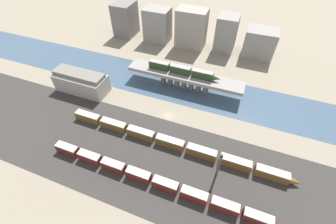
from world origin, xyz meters
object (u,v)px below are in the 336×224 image
Objects in this scene: train_on_bridge at (182,70)px; train_yard_mid at (174,144)px; signal_tower at (219,165)px; warehouse_building at (81,82)px; train_yard_near at (155,181)px.

train_on_bridge is 39.35m from train_yard_mid.
train_on_bridge is at bearing 122.78° from signal_tower.
warehouse_building is at bearing 162.93° from train_yard_mid.
signal_tower is (19.35, 11.35, 4.24)m from train_yard_near.
train_on_bridge is 50.48m from warehouse_building.
train_yard_near is at bearing -81.10° from train_on_bridge.
warehouse_building reaches higher than train_yard_mid.
train_on_bridge is at bearing 103.78° from train_yard_mid.
train_on_bridge is at bearing 98.90° from train_yard_near.
warehouse_building is at bearing 162.79° from signal_tower.
warehouse_building reaches higher than train_yard_near.
train_yard_near is 22.83m from signal_tower.
signal_tower is at bearing 30.39° from train_yard_near.
train_on_bridge is at bearing 24.08° from warehouse_building.
warehouse_building is 2.12× the size of signal_tower.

